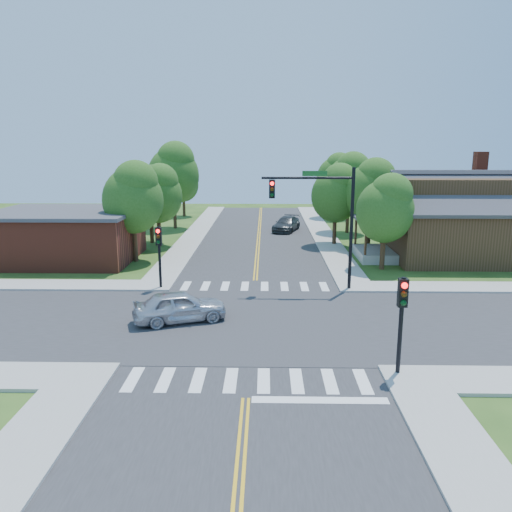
{
  "coord_description": "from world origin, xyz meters",
  "views": [
    {
      "loc": [
        0.65,
        -22.92,
        8.42
      ],
      "look_at": [
        0.1,
        4.96,
        2.2
      ],
      "focal_mm": 35.0,
      "sensor_mm": 36.0,
      "label": 1
    }
  ],
  "objects_px": {
    "house_ne": "(460,215)",
    "signal_pole_se": "(402,308)",
    "signal_mast_ne": "(323,209)",
    "car_silver": "(180,307)",
    "signal_pole_nw": "(159,246)",
    "car_dgrey": "(286,224)"
  },
  "relations": [
    {
      "from": "house_ne",
      "to": "car_dgrey",
      "type": "bearing_deg",
      "value": 135.99
    },
    {
      "from": "signal_pole_se",
      "to": "car_silver",
      "type": "relative_size",
      "value": 0.79
    },
    {
      "from": "house_ne",
      "to": "signal_pole_se",
      "type": "bearing_deg",
      "value": -115.58
    },
    {
      "from": "signal_mast_ne",
      "to": "signal_pole_nw",
      "type": "distance_m",
      "value": 9.76
    },
    {
      "from": "signal_mast_ne",
      "to": "car_dgrey",
      "type": "xyz_separation_m",
      "value": [
        -1.2,
        20.62,
        -4.15
      ]
    },
    {
      "from": "signal_mast_ne",
      "to": "signal_pole_se",
      "type": "bearing_deg",
      "value": -81.44
    },
    {
      "from": "signal_mast_ne",
      "to": "signal_pole_nw",
      "type": "relative_size",
      "value": 1.89
    },
    {
      "from": "signal_pole_nw",
      "to": "car_dgrey",
      "type": "height_order",
      "value": "signal_pole_nw"
    },
    {
      "from": "signal_mast_ne",
      "to": "car_silver",
      "type": "height_order",
      "value": "signal_mast_ne"
    },
    {
      "from": "signal_pole_nw",
      "to": "car_dgrey",
      "type": "xyz_separation_m",
      "value": [
        8.31,
        20.63,
        -1.96
      ]
    },
    {
      "from": "signal_mast_ne",
      "to": "car_silver",
      "type": "relative_size",
      "value": 1.5
    },
    {
      "from": "car_silver",
      "to": "car_dgrey",
      "type": "xyz_separation_m",
      "value": [
        6.21,
        26.2,
        -0.06
      ]
    },
    {
      "from": "house_ne",
      "to": "car_dgrey",
      "type": "distance_m",
      "value": 17.43
    },
    {
      "from": "signal_mast_ne",
      "to": "house_ne",
      "type": "distance_m",
      "value": 14.23
    },
    {
      "from": "house_ne",
      "to": "car_silver",
      "type": "xyz_separation_m",
      "value": [
        -18.61,
        -14.23,
        -2.57
      ]
    },
    {
      "from": "signal_mast_ne",
      "to": "car_dgrey",
      "type": "relative_size",
      "value": 1.39
    },
    {
      "from": "signal_pole_nw",
      "to": "house_ne",
      "type": "height_order",
      "value": "house_ne"
    },
    {
      "from": "signal_mast_ne",
      "to": "house_ne",
      "type": "relative_size",
      "value": 0.55
    },
    {
      "from": "signal_pole_se",
      "to": "car_dgrey",
      "type": "height_order",
      "value": "signal_pole_se"
    },
    {
      "from": "signal_mast_ne",
      "to": "car_dgrey",
      "type": "bearing_deg",
      "value": 93.33
    },
    {
      "from": "house_ne",
      "to": "car_dgrey",
      "type": "relative_size",
      "value": 2.52
    },
    {
      "from": "signal_pole_nw",
      "to": "house_ne",
      "type": "bearing_deg",
      "value": 22.69
    }
  ]
}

